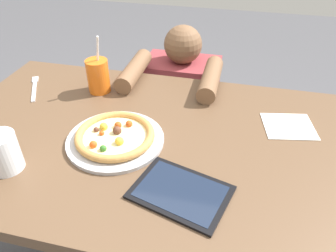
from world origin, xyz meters
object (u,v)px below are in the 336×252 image
(water_cup_clear, at_px, (3,152))
(diner_seated, at_px, (181,119))
(tablet, at_px, (181,192))
(fork, at_px, (34,87))
(drink_cup_colored, at_px, (98,76))
(pizza_near, at_px, (115,137))

(water_cup_clear, relative_size, diner_seated, 0.12)
(tablet, xyz_separation_m, diner_seated, (-0.16, 0.79, -0.33))
(water_cup_clear, distance_m, fork, 0.46)
(fork, bearing_deg, water_cup_clear, -66.71)
(water_cup_clear, distance_m, tablet, 0.49)
(fork, height_order, diner_seated, diner_seated)
(drink_cup_colored, bearing_deg, tablet, -47.18)
(drink_cup_colored, distance_m, water_cup_clear, 0.47)
(drink_cup_colored, height_order, diner_seated, drink_cup_colored)
(pizza_near, bearing_deg, water_cup_clear, -144.11)
(pizza_near, distance_m, tablet, 0.29)
(drink_cup_colored, distance_m, fork, 0.27)
(pizza_near, xyz_separation_m, water_cup_clear, (-0.25, -0.18, 0.04))
(pizza_near, height_order, diner_seated, diner_seated)
(water_cup_clear, bearing_deg, diner_seated, 67.69)
(water_cup_clear, height_order, fork, water_cup_clear)
(drink_cup_colored, xyz_separation_m, diner_seated, (0.25, 0.35, -0.39))
(pizza_near, relative_size, water_cup_clear, 2.69)
(drink_cup_colored, height_order, fork, drink_cup_colored)
(diner_seated, bearing_deg, fork, -142.94)
(pizza_near, relative_size, fork, 1.62)
(pizza_near, distance_m, diner_seated, 0.72)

